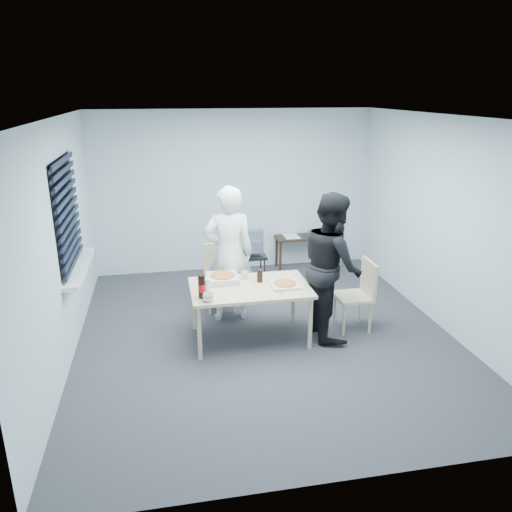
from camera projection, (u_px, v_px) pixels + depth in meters
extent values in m
plane|color=#2E2F34|center=(265.00, 334.00, 6.17)|extent=(5.00, 5.00, 0.00)
plane|color=white|center=(266.00, 117.00, 5.35)|extent=(5.00, 5.00, 0.00)
plane|color=silver|center=(234.00, 192.00, 8.09)|extent=(4.50, 0.00, 4.50)
plane|color=silver|center=(341.00, 331.00, 3.43)|extent=(4.50, 0.00, 4.50)
plane|color=silver|center=(61.00, 244.00, 5.36)|extent=(0.00, 5.00, 5.00)
plane|color=silver|center=(444.00, 224.00, 6.16)|extent=(0.00, 5.00, 5.00)
plane|color=black|center=(66.00, 213.00, 5.65)|extent=(0.00, 1.30, 1.30)
cube|color=black|center=(69.00, 213.00, 5.66)|extent=(0.04, 1.30, 1.25)
cube|color=silver|center=(80.00, 267.00, 5.88)|extent=(0.18, 1.42, 0.05)
cube|color=#C1B287|center=(250.00, 288.00, 5.87)|extent=(1.40, 0.88, 0.04)
cylinder|color=#C1B287|center=(199.00, 333.00, 5.51)|extent=(0.05, 0.05, 0.64)
cylinder|color=#C1B287|center=(194.00, 305.00, 6.22)|extent=(0.05, 0.05, 0.64)
cylinder|color=#C1B287|center=(310.00, 323.00, 5.74)|extent=(0.05, 0.05, 0.64)
cylinder|color=#C1B287|center=(293.00, 298.00, 6.45)|extent=(0.05, 0.05, 0.64)
cube|color=#C1B287|center=(220.00, 279.00, 6.77)|extent=(0.42, 0.42, 0.04)
cube|color=#C1B287|center=(218.00, 258.00, 6.87)|extent=(0.42, 0.04, 0.44)
cylinder|color=#C1B287|center=(210.00, 300.00, 6.65)|extent=(0.03, 0.03, 0.41)
cylinder|color=#C1B287|center=(207.00, 291.00, 6.97)|extent=(0.03, 0.03, 0.41)
cylinder|color=#C1B287|center=(235.00, 298.00, 6.71)|extent=(0.03, 0.03, 0.41)
cylinder|color=#C1B287|center=(231.00, 289.00, 7.03)|extent=(0.03, 0.03, 0.41)
cube|color=#C1B287|center=(353.00, 297.00, 6.20)|extent=(0.42, 0.42, 0.04)
cube|color=#C1B287|center=(369.00, 278.00, 6.16)|extent=(0.04, 0.42, 0.44)
cylinder|color=#C1B287|center=(344.00, 320.00, 6.08)|extent=(0.03, 0.03, 0.41)
cylinder|color=#C1B287|center=(335.00, 309.00, 6.40)|extent=(0.03, 0.03, 0.41)
cylinder|color=#C1B287|center=(370.00, 318.00, 6.14)|extent=(0.03, 0.03, 0.41)
cylinder|color=#C1B287|center=(360.00, 307.00, 6.46)|extent=(0.03, 0.03, 0.41)
imported|color=white|center=(229.00, 254.00, 6.36)|extent=(0.65, 0.42, 1.77)
imported|color=black|center=(331.00, 266.00, 5.94)|extent=(0.47, 0.86, 1.77)
cube|color=black|center=(300.00, 237.00, 8.32)|extent=(0.83, 0.37, 0.04)
cylinder|color=black|center=(280.00, 257.00, 8.21)|extent=(0.04, 0.04, 0.51)
cylinder|color=black|center=(276.00, 252.00, 8.48)|extent=(0.04, 0.04, 0.51)
cylinder|color=black|center=(324.00, 254.00, 8.34)|extent=(0.04, 0.04, 0.51)
cylinder|color=black|center=(319.00, 249.00, 8.61)|extent=(0.04, 0.04, 0.51)
cube|color=black|center=(253.00, 256.00, 7.54)|extent=(0.36, 0.36, 0.04)
cylinder|color=black|center=(246.00, 275.00, 7.47)|extent=(0.04, 0.04, 0.46)
cylinder|color=black|center=(243.00, 269.00, 7.73)|extent=(0.04, 0.04, 0.46)
cylinder|color=black|center=(264.00, 274.00, 7.52)|extent=(0.04, 0.04, 0.46)
cylinder|color=black|center=(261.00, 268.00, 7.78)|extent=(0.04, 0.04, 0.46)
cube|color=slate|center=(253.00, 242.00, 7.47)|extent=(0.28, 0.15, 0.39)
cube|color=slate|center=(255.00, 247.00, 7.39)|extent=(0.21, 0.06, 0.19)
cube|color=silver|center=(223.00, 280.00, 6.01)|extent=(0.36, 0.36, 0.04)
cube|color=silver|center=(223.00, 277.00, 6.00)|extent=(0.36, 0.36, 0.04)
cylinder|color=#CC7F38|center=(223.00, 275.00, 5.99)|extent=(0.31, 0.31, 0.01)
cube|color=silver|center=(285.00, 285.00, 5.86)|extent=(0.32, 0.32, 0.03)
cylinder|color=#CC7F38|center=(285.00, 283.00, 5.85)|extent=(0.27, 0.27, 0.01)
imported|color=silver|center=(208.00, 297.00, 5.44)|extent=(0.17, 0.17, 0.10)
imported|color=silver|center=(245.00, 275.00, 6.08)|extent=(0.10, 0.10, 0.09)
cylinder|color=black|center=(260.00, 276.00, 5.98)|extent=(0.09, 0.09, 0.16)
cylinder|color=black|center=(202.00, 286.00, 5.50)|extent=(0.08, 0.08, 0.27)
cylinder|color=red|center=(202.00, 288.00, 5.51)|extent=(0.09, 0.09, 0.09)
cylinder|color=silver|center=(206.00, 287.00, 5.61)|extent=(0.10, 0.10, 0.19)
torus|color=red|center=(281.00, 293.00, 5.66)|extent=(0.07, 0.07, 0.00)
cube|color=white|center=(291.00, 236.00, 8.31)|extent=(0.32, 0.38, 0.01)
cube|color=black|center=(312.00, 233.00, 8.38)|extent=(0.16, 0.13, 0.06)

